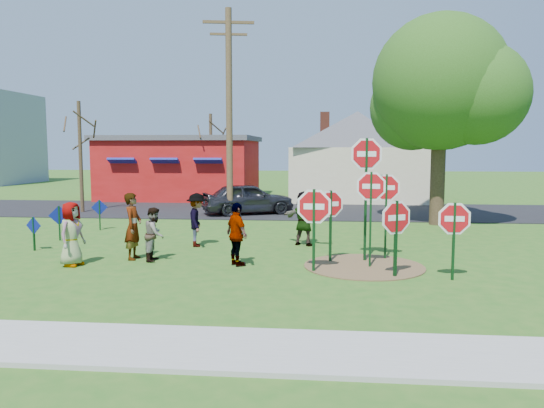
{
  "coord_description": "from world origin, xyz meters",
  "views": [
    {
      "loc": [
        3.36,
        -15.04,
        3.14
      ],
      "look_at": [
        1.86,
        0.87,
        1.46
      ],
      "focal_mm": 35.0,
      "sensor_mm": 36.0,
      "label": 1
    }
  ],
  "objects_px": {
    "stop_sign_b": "(366,167)",
    "person_a": "(72,234)",
    "utility_pole": "(229,109)",
    "leafy_tree": "(444,90)",
    "stop_sign_c": "(371,197)",
    "suv": "(248,198)",
    "stop_sign_a": "(314,213)",
    "person_b": "(133,226)",
    "stop_sign_d": "(386,195)"
  },
  "relations": [
    {
      "from": "stop_sign_b",
      "to": "person_a",
      "type": "xyz_separation_m",
      "value": [
        -7.86,
        -1.34,
        -1.76
      ]
    },
    {
      "from": "utility_pole",
      "to": "leafy_tree",
      "type": "xyz_separation_m",
      "value": [
        9.05,
        -1.5,
        0.6
      ]
    },
    {
      "from": "stop_sign_c",
      "to": "utility_pole",
      "type": "xyz_separation_m",
      "value": [
        -5.46,
        9.82,
        3.02
      ]
    },
    {
      "from": "suv",
      "to": "utility_pole",
      "type": "xyz_separation_m",
      "value": [
        -0.69,
        -1.04,
        4.12
      ]
    },
    {
      "from": "stop_sign_a",
      "to": "suv",
      "type": "distance_m",
      "value": 12.0
    },
    {
      "from": "person_b",
      "to": "utility_pole",
      "type": "relative_size",
      "value": 0.2
    },
    {
      "from": "stop_sign_a",
      "to": "utility_pole",
      "type": "relative_size",
      "value": 0.25
    },
    {
      "from": "person_a",
      "to": "stop_sign_a",
      "type": "bearing_deg",
      "value": -78.55
    },
    {
      "from": "suv",
      "to": "person_a",
      "type": "bearing_deg",
      "value": 140.37
    },
    {
      "from": "person_b",
      "to": "leafy_tree",
      "type": "bearing_deg",
      "value": -52.79
    },
    {
      "from": "stop_sign_d",
      "to": "person_b",
      "type": "bearing_deg",
      "value": -173.93
    },
    {
      "from": "person_a",
      "to": "leafy_tree",
      "type": "distance_m",
      "value": 15.27
    },
    {
      "from": "utility_pole",
      "to": "stop_sign_a",
      "type": "bearing_deg",
      "value": -69.17
    },
    {
      "from": "person_b",
      "to": "stop_sign_a",
      "type": "bearing_deg",
      "value": -102.54
    },
    {
      "from": "person_a",
      "to": "person_b",
      "type": "relative_size",
      "value": 0.91
    },
    {
      "from": "leafy_tree",
      "to": "stop_sign_d",
      "type": "bearing_deg",
      "value": -112.99
    },
    {
      "from": "stop_sign_a",
      "to": "person_b",
      "type": "height_order",
      "value": "stop_sign_a"
    },
    {
      "from": "person_b",
      "to": "suv",
      "type": "bearing_deg",
      "value": -10.47
    },
    {
      "from": "stop_sign_d",
      "to": "suv",
      "type": "height_order",
      "value": "stop_sign_d"
    },
    {
      "from": "person_a",
      "to": "suv",
      "type": "xyz_separation_m",
      "value": [
        3.17,
        11.41,
        -0.09
      ]
    },
    {
      "from": "stop_sign_c",
      "to": "utility_pole",
      "type": "relative_size",
      "value": 0.29
    },
    {
      "from": "person_b",
      "to": "suv",
      "type": "height_order",
      "value": "person_b"
    },
    {
      "from": "person_a",
      "to": "person_b",
      "type": "height_order",
      "value": "person_b"
    },
    {
      "from": "stop_sign_c",
      "to": "leafy_tree",
      "type": "distance_m",
      "value": 9.76
    },
    {
      "from": "stop_sign_c",
      "to": "utility_pole",
      "type": "height_order",
      "value": "utility_pole"
    },
    {
      "from": "stop_sign_d",
      "to": "suv",
      "type": "bearing_deg",
      "value": 119.28
    },
    {
      "from": "stop_sign_a",
      "to": "utility_pole",
      "type": "xyz_separation_m",
      "value": [
        -3.99,
        10.48,
        3.37
      ]
    },
    {
      "from": "stop_sign_a",
      "to": "stop_sign_b",
      "type": "height_order",
      "value": "stop_sign_b"
    },
    {
      "from": "person_a",
      "to": "utility_pole",
      "type": "height_order",
      "value": "utility_pole"
    },
    {
      "from": "person_a",
      "to": "leafy_tree",
      "type": "relative_size",
      "value": 0.2
    },
    {
      "from": "stop_sign_b",
      "to": "stop_sign_d",
      "type": "height_order",
      "value": "stop_sign_b"
    },
    {
      "from": "person_a",
      "to": "suv",
      "type": "bearing_deg",
      "value": -3.15
    },
    {
      "from": "stop_sign_b",
      "to": "suv",
      "type": "height_order",
      "value": "stop_sign_b"
    },
    {
      "from": "stop_sign_c",
      "to": "stop_sign_b",
      "type": "bearing_deg",
      "value": 101.57
    },
    {
      "from": "stop_sign_a",
      "to": "stop_sign_b",
      "type": "distance_m",
      "value": 2.29
    },
    {
      "from": "stop_sign_b",
      "to": "person_b",
      "type": "height_order",
      "value": "stop_sign_b"
    },
    {
      "from": "utility_pole",
      "to": "leafy_tree",
      "type": "relative_size",
      "value": 1.09
    },
    {
      "from": "stop_sign_a",
      "to": "leafy_tree",
      "type": "distance_m",
      "value": 11.05
    },
    {
      "from": "stop_sign_a",
      "to": "stop_sign_b",
      "type": "relative_size",
      "value": 0.64
    },
    {
      "from": "suv",
      "to": "utility_pole",
      "type": "relative_size",
      "value": 0.46
    },
    {
      "from": "person_b",
      "to": "stop_sign_d",
      "type": "bearing_deg",
      "value": -85.26
    },
    {
      "from": "stop_sign_c",
      "to": "leafy_tree",
      "type": "bearing_deg",
      "value": 72.94
    },
    {
      "from": "utility_pole",
      "to": "leafy_tree",
      "type": "bearing_deg",
      "value": -9.42
    },
    {
      "from": "stop_sign_a",
      "to": "stop_sign_d",
      "type": "height_order",
      "value": "stop_sign_d"
    },
    {
      "from": "leafy_tree",
      "to": "utility_pole",
      "type": "bearing_deg",
      "value": 170.58
    },
    {
      "from": "stop_sign_b",
      "to": "stop_sign_d",
      "type": "xyz_separation_m",
      "value": [
        0.6,
        0.31,
        -0.79
      ]
    },
    {
      "from": "person_b",
      "to": "utility_pole",
      "type": "height_order",
      "value": "utility_pole"
    },
    {
      "from": "utility_pole",
      "to": "suv",
      "type": "bearing_deg",
      "value": 56.36
    },
    {
      "from": "stop_sign_b",
      "to": "leafy_tree",
      "type": "distance_m",
      "value": 8.86
    },
    {
      "from": "person_a",
      "to": "stop_sign_c",
      "type": "bearing_deg",
      "value": -73.67
    }
  ]
}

